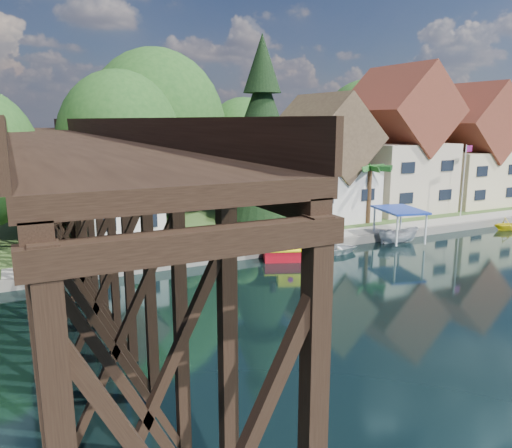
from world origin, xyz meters
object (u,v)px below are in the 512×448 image
object	(u,v)px
trestle_bridge	(57,199)
boat_canopy	(399,228)
house_center	(397,149)
shed	(122,197)
tugboat	(287,250)
boat_white_a	(331,247)
conifer	(262,143)
house_right	(466,153)
flagpole	(465,173)
boat_yellow	(506,223)
palm_tree	(370,170)
house_left	(322,166)

from	to	relation	value
trestle_bridge	boat_canopy	bearing A→B (deg)	4.15
house_center	shed	world-z (taller)	house_center
tugboat	boat_canopy	xyz separation A→B (m)	(9.92, 0.33, 0.45)
house_center	boat_white_a	size ratio (longest dim) A/B	3.50
conifer	boat_canopy	xyz separation A→B (m)	(9.58, -4.13, -6.41)
house_right	boat_white_a	distance (m)	25.57
flagpole	boat_yellow	distance (m)	5.83
shed	tugboat	xyz separation A→B (m)	(9.18, -7.91, -3.14)
boat_white_a	palm_tree	bearing A→B (deg)	-38.93
house_center	house_left	bearing A→B (deg)	-176.82
palm_tree	house_left	bearing A→B (deg)	119.26
house_center	boat_yellow	world-z (taller)	house_center
house_left	conifer	size ratio (longest dim) A/B	0.75
shed	tugboat	distance (m)	12.52
house_left	palm_tree	bearing A→B (deg)	-60.74
flagpole	tugboat	size ratio (longest dim) A/B	1.84
flagpole	boat_white_a	distance (m)	18.03
house_left	house_center	size ratio (longest dim) A/B	0.79
flagpole	boat_yellow	xyz separation A→B (m)	(0.55, -4.30, -3.90)
house_left	boat_yellow	xyz separation A→B (m)	(12.45, -9.66, -4.53)
boat_white_a	house_left	bearing A→B (deg)	-13.88
boat_yellow	house_left	bearing A→B (deg)	66.33
house_right	boat_yellow	world-z (taller)	house_right
tugboat	conifer	bearing A→B (deg)	85.53
boat_canopy	boat_yellow	distance (m)	11.38
house_left	conifer	bearing A→B (deg)	-149.70
conifer	house_right	bearing A→B (deg)	10.60
trestle_bridge	tugboat	xyz separation A→B (m)	(14.18, 1.41, -4.67)
trestle_bridge	conifer	size ratio (longest dim) A/B	3.02
conifer	boat_white_a	size ratio (longest dim) A/B	3.69
trestle_bridge	flagpole	world-z (taller)	trestle_bridge
trestle_bridge	palm_tree	size ratio (longest dim) A/B	8.40
tugboat	flagpole	bearing A→B (deg)	11.06
shed	flagpole	distance (m)	30.16
house_left	shed	size ratio (longest dim) A/B	1.40
shed	tugboat	world-z (taller)	shed
house_right	tugboat	world-z (taller)	house_right
boat_white_a	house_right	bearing A→B (deg)	-52.75
flagpole	boat_canopy	xyz separation A→B (m)	(-10.80, -3.72, -3.37)
house_center	flagpole	xyz separation A→B (m)	(2.90, -5.86, -1.91)
tugboat	boat_canopy	world-z (taller)	boat_canopy
shed	boat_yellow	world-z (taller)	shed
house_right	flagpole	bearing A→B (deg)	-138.69
boat_canopy	boat_yellow	size ratio (longest dim) A/B	1.99
shed	conifer	size ratio (longest dim) A/B	0.54
boat_yellow	shed	bearing A→B (deg)	89.14
shed	flagpole	world-z (taller)	shed
shed	palm_tree	xyz separation A→B (m)	(20.22, -2.46, 1.26)
flagpole	tugboat	bearing A→B (deg)	-168.94
palm_tree	boat_yellow	size ratio (longest dim) A/B	2.26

